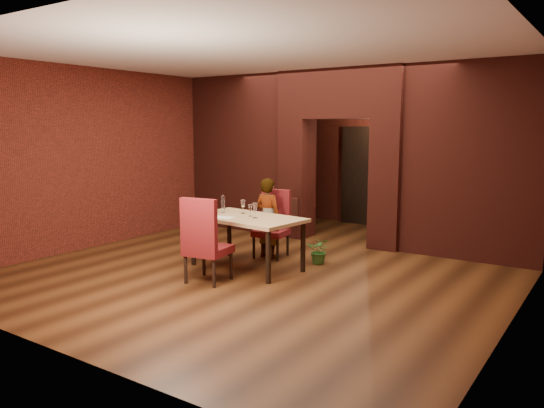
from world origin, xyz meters
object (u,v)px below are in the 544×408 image
(water_bottle, at_px, (223,204))
(wine_glass_a, at_px, (243,207))
(wine_glass_b, at_px, (250,210))
(wine_glass_c, at_px, (255,211))
(chair_far, at_px, (271,224))
(potted_plant, at_px, (320,251))
(dining_table, at_px, (247,242))
(wine_bucket, at_px, (211,207))
(chair_near, at_px, (208,239))
(person_seated, at_px, (268,218))

(water_bottle, bearing_deg, wine_glass_a, 22.63)
(wine_glass_b, bearing_deg, wine_glass_c, -30.23)
(chair_far, bearing_deg, wine_glass_c, -81.06)
(water_bottle, xyz_separation_m, potted_plant, (1.32, 0.78, -0.74))
(dining_table, bearing_deg, potted_plant, 53.40)
(wine_bucket, relative_size, potted_plant, 0.48)
(dining_table, height_order, chair_near, chair_near)
(person_seated, xyz_separation_m, potted_plant, (0.91, 0.11, -0.45))
(wine_glass_a, bearing_deg, dining_table, -42.80)
(chair_far, distance_m, wine_glass_a, 0.70)
(potted_plant, bearing_deg, wine_glass_a, -147.41)
(person_seated, relative_size, wine_glass_c, 5.89)
(person_seated, bearing_deg, chair_far, -120.16)
(dining_table, relative_size, wine_glass_a, 8.17)
(dining_table, distance_m, wine_glass_c, 0.55)
(dining_table, bearing_deg, wine_bucket, -163.59)
(chair_far, xyz_separation_m, wine_glass_a, (-0.13, -0.58, 0.35))
(wine_glass_a, height_order, potted_plant, wine_glass_a)
(chair_near, xyz_separation_m, wine_bucket, (-0.58, 0.75, 0.31))
(wine_bucket, bearing_deg, wine_glass_c, 5.09)
(dining_table, relative_size, wine_bucket, 8.45)
(wine_glass_a, height_order, wine_glass_c, wine_glass_c)
(wine_glass_c, distance_m, potted_plant, 1.30)
(chair_near, height_order, wine_glass_c, chair_near)
(person_seated, bearing_deg, wine_bucket, 63.26)
(dining_table, xyz_separation_m, water_bottle, (-0.53, 0.08, 0.54))
(potted_plant, bearing_deg, wine_glass_c, -124.07)
(wine_glass_b, height_order, wine_bucket, wine_bucket)
(chair_near, relative_size, wine_glass_c, 5.35)
(wine_glass_b, bearing_deg, potted_plant, 46.61)
(chair_near, bearing_deg, chair_far, -96.08)
(dining_table, distance_m, potted_plant, 1.19)
(water_bottle, bearing_deg, wine_bucket, -112.75)
(chair_near, height_order, person_seated, person_seated)
(wine_glass_a, height_order, water_bottle, water_bottle)
(chair_far, height_order, person_seated, person_seated)
(person_seated, height_order, wine_glass_c, person_seated)
(wine_bucket, bearing_deg, water_bottle, 67.25)
(wine_glass_b, bearing_deg, chair_near, -93.68)
(wine_glass_a, bearing_deg, chair_near, -79.53)
(chair_near, relative_size, wine_bucket, 5.92)
(wine_glass_b, xyz_separation_m, water_bottle, (-0.56, 0.03, 0.05))
(dining_table, distance_m, wine_glass_b, 0.50)
(wine_glass_b, distance_m, potted_plant, 1.31)
(wine_glass_a, height_order, wine_bucket, wine_glass_a)
(chair_near, distance_m, wine_glass_b, 0.96)
(dining_table, distance_m, person_seated, 0.80)
(wine_bucket, bearing_deg, potted_plant, 34.65)
(person_seated, height_order, water_bottle, person_seated)
(wine_glass_b, relative_size, potted_plant, 0.43)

